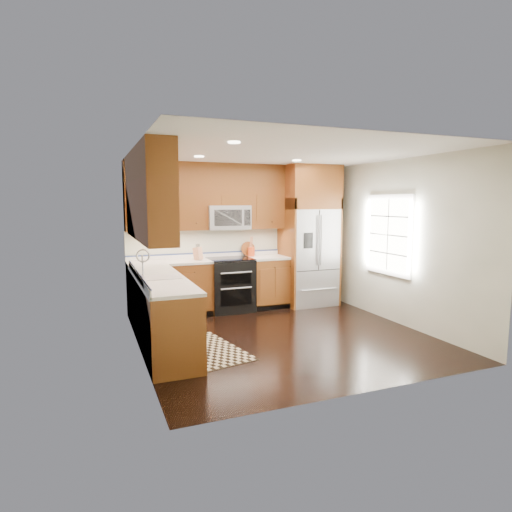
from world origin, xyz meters
name	(u,v)px	position (x,y,z in m)	size (l,w,h in m)	color
ground	(283,336)	(0.00, 0.00, 0.00)	(4.00, 4.00, 0.00)	black
wall_back	(237,236)	(0.00, 2.00, 1.30)	(4.00, 0.02, 2.60)	silver
wall_left	(138,253)	(-2.00, 0.00, 1.30)	(0.02, 4.00, 2.60)	silver
wall_right	(398,242)	(2.00, 0.00, 1.30)	(0.02, 4.00, 2.60)	silver
window	(389,235)	(1.98, 0.20, 1.40)	(0.04, 1.10, 1.30)	white
base_cabinets	(185,300)	(-1.23, 0.90, 0.45)	(2.85, 3.00, 0.90)	brown
countertop	(192,268)	(-1.09, 1.01, 0.92)	(2.86, 3.01, 0.04)	silver
upper_cabinets	(185,196)	(-1.15, 1.09, 2.02)	(2.85, 3.00, 1.15)	brown
range	(230,285)	(-0.25, 1.67, 0.47)	(0.76, 0.67, 0.95)	black
microwave	(228,217)	(-0.25, 1.80, 1.66)	(0.76, 0.40, 0.42)	#B2B2B7
refrigerator	(309,236)	(1.30, 1.63, 1.30)	(0.98, 0.75, 2.60)	#B2B2B7
sink_faucet	(157,273)	(-1.73, 0.23, 0.99)	(0.54, 0.44, 0.37)	#B2B2B7
rug	(206,350)	(-1.20, -0.19, 0.01)	(0.80, 1.33, 0.01)	black
knife_block	(198,253)	(-0.82, 1.69, 1.05)	(0.15, 0.17, 0.28)	#AE7754
utensil_crock	(251,250)	(0.21, 1.84, 1.06)	(0.16, 0.16, 0.36)	#B33A16
cutting_board	(248,255)	(0.19, 1.94, 0.95)	(0.27, 0.27, 0.02)	brown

